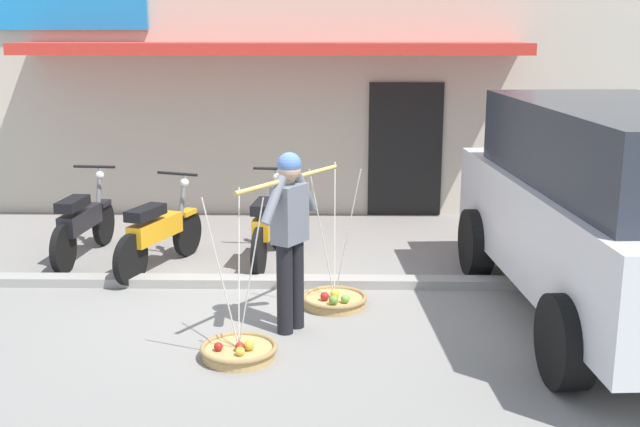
{
  "coord_description": "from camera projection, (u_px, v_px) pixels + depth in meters",
  "views": [
    {
      "loc": [
        0.69,
        -7.46,
        2.78
      ],
      "look_at": [
        0.55,
        0.6,
        0.85
      ],
      "focal_mm": 43.63,
      "sensor_mm": 36.0,
      "label": 1
    }
  ],
  "objects": [
    {
      "name": "sidewalk_curb",
      "position": [
        271.0,
        282.0,
        8.58
      ],
      "size": [
        20.0,
        0.24,
        0.1
      ],
      "primitive_type": "cube",
      "color": "gray",
      "rests_on": "ground"
    },
    {
      "name": "fruit_vendor",
      "position": [
        290.0,
        230.0,
        7.12
      ],
      "size": [
        0.86,
        1.32,
        1.7
      ],
      "color": "black",
      "rests_on": "ground"
    },
    {
      "name": "fruit_basket_left_side",
      "position": [
        239.0,
        350.0,
        6.7
      ],
      "size": [
        0.67,
        0.67,
        1.45
      ],
      "color": "tan",
      "rests_on": "ground"
    },
    {
      "name": "ground_plane",
      "position": [
        265.0,
        308.0,
        7.91
      ],
      "size": [
        90.0,
        90.0,
        0.0
      ],
      "primitive_type": "plane",
      "color": "gray"
    },
    {
      "name": "motorcycle_nearest_shop",
      "position": [
        83.0,
        223.0,
        9.5
      ],
      "size": [
        0.54,
        1.82,
        1.09
      ],
      "color": "black",
      "rests_on": "ground"
    },
    {
      "name": "parked_truck",
      "position": [
        617.0,
        207.0,
        7.35
      ],
      "size": [
        2.39,
        4.91,
        2.1
      ],
      "color": "silver",
      "rests_on": "ground"
    },
    {
      "name": "motorcycle_third_in_row",
      "position": [
        268.0,
        226.0,
        9.37
      ],
      "size": [
        0.54,
        1.82,
        1.09
      ],
      "color": "black",
      "rests_on": "ground"
    },
    {
      "name": "storefront_building",
      "position": [
        285.0,
        67.0,
        13.86
      ],
      "size": [
        13.0,
        6.0,
        4.2
      ],
      "color": "beige",
      "rests_on": "ground"
    },
    {
      "name": "motorcycle_second_in_row",
      "position": [
        158.0,
        233.0,
        9.06
      ],
      "size": [
        0.74,
        1.74,
        1.09
      ],
      "color": "black",
      "rests_on": "ground"
    },
    {
      "name": "fruit_basket_right_side",
      "position": [
        334.0,
        299.0,
        7.95
      ],
      "size": [
        0.67,
        0.67,
        1.45
      ],
      "color": "tan",
      "rests_on": "ground"
    }
  ]
}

